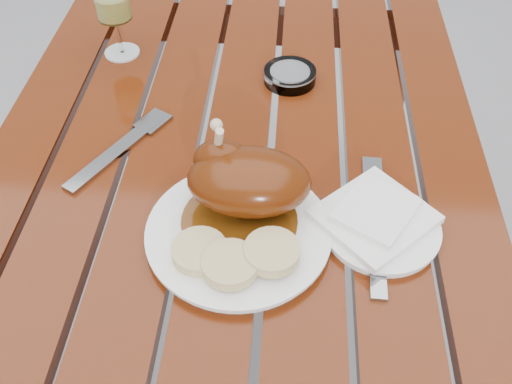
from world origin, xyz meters
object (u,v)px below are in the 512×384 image
table (239,293)px  dinner_plate (239,233)px  wine_glass (115,16)px  ashtray (290,76)px  side_plate (381,228)px

table → dinner_plate: 0.41m
wine_glass → ashtray: size_ratio=1.66×
side_plate → ashtray: 0.38m
wine_glass → side_plate: size_ratio=0.96×
dinner_plate → ashtray: (0.06, 0.37, 0.00)m
table → ashtray: 0.45m
wine_glass → ashtray: (0.33, -0.07, -0.07)m
table → wine_glass: (-0.25, 0.29, 0.45)m
ashtray → side_plate: bearing=-68.5°
wine_glass → side_plate: 0.63m
table → ashtray: ashtray is taller
wine_glass → ashtray: 0.34m
side_plate → ashtray: size_ratio=1.73×
side_plate → ashtray: (-0.14, 0.35, 0.01)m
dinner_plate → side_plate: (0.20, 0.02, -0.00)m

